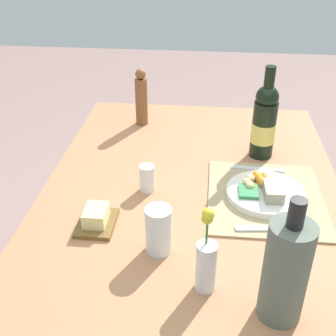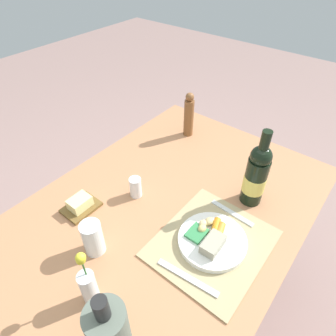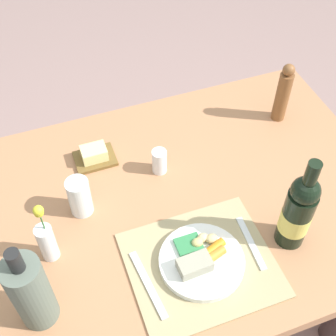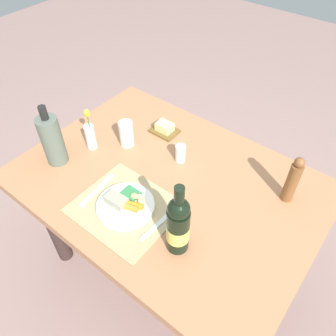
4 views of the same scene
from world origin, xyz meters
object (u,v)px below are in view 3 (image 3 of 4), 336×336
fork (148,284)px  butter_dish (94,156)px  dinner_plate (201,260)px  cooler_bottle (31,292)px  wine_bottle (298,212)px  pepper_mill (283,94)px  knife (251,243)px  water_tumbler (80,198)px  flower_vase (46,239)px  salt_shaker (159,161)px  dining_table (184,219)px

fork → butter_dish: (-0.02, 0.48, 0.01)m
dinner_plate → cooler_bottle: size_ratio=0.78×
wine_bottle → pepper_mill: size_ratio=1.41×
knife → cooler_bottle: bearing=-177.1°
cooler_bottle → butter_dish: cooler_bottle is taller
water_tumbler → pepper_mill: (0.74, 0.16, 0.05)m
dinner_plate → flower_vase: bearing=156.0°
flower_vase → butter_dish: bearing=56.5°
cooler_bottle → salt_shaker: size_ratio=3.47×
dinner_plate → water_tumbler: bearing=132.3°
water_tumbler → cooler_bottle: bearing=-121.6°
wine_bottle → butter_dish: (-0.44, 0.48, -0.11)m
water_tumbler → cooler_bottle: size_ratio=0.43×
dining_table → butter_dish: 0.35m
dinner_plate → salt_shaker: 0.35m
dining_table → fork: fork is taller
knife → salt_shaker: (-0.15, 0.35, 0.03)m
dining_table → cooler_bottle: size_ratio=4.32×
cooler_bottle → dining_table: bearing=23.8°
knife → salt_shaker: salt_shaker is taller
water_tumbler → cooler_bottle: 0.33m
fork → cooler_bottle: 0.30m
knife → fork: bearing=-173.4°
knife → water_tumbler: water_tumbler is taller
dining_table → wine_bottle: size_ratio=4.00×
knife → cooler_bottle: 0.59m
salt_shaker → cooler_bottle: bearing=-141.7°
fork → flower_vase: flower_vase is taller
wine_bottle → salt_shaker: wine_bottle is taller
salt_shaker → fork: bearing=-113.8°
knife → salt_shaker: size_ratio=2.05×
knife → wine_bottle: 0.16m
water_tumbler → butter_dish: size_ratio=0.98×
water_tumbler → salt_shaker: bearing=14.2°
pepper_mill → butter_dish: (-0.65, 0.02, -0.09)m
water_tumbler → pepper_mill: 0.76m
dining_table → pepper_mill: (0.44, 0.23, 0.22)m
dining_table → pepper_mill: size_ratio=5.65×
pepper_mill → fork: bearing=-144.4°
fork → dining_table: bearing=43.4°
water_tumbler → salt_shaker: 0.27m
dining_table → water_tumbler: (-0.30, 0.07, 0.16)m
butter_dish → flower_vase: bearing=-123.5°
cooler_bottle → dinner_plate: bearing=-1.2°
wine_bottle → dining_table: bearing=134.7°
pepper_mill → butter_dish: pepper_mill is taller
fork → water_tumbler: water_tumbler is taller
dinner_plate → flower_vase: flower_vase is taller
water_tumbler → fork: bearing=-70.6°
dinner_plate → wine_bottle: wine_bottle is taller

